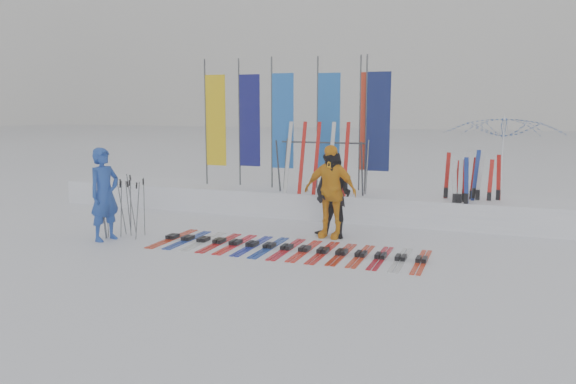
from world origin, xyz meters
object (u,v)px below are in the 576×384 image
at_px(person_yellow, 330,191).
at_px(ski_row, 286,248).
at_px(person_blue, 105,194).
at_px(person_black, 333,195).
at_px(ski_rack, 322,160).
at_px(tent_canopy, 502,166).

relative_size(person_yellow, ski_row, 0.37).
bearing_deg(person_blue, person_black, -53.84).
distance_m(person_yellow, ski_rack, 1.99).
height_order(person_blue, ski_rack, ski_rack).
bearing_deg(person_yellow, person_black, -4.68).
xyz_separation_m(person_yellow, tent_canopy, (3.20, 3.35, 0.30)).
xyz_separation_m(tent_canopy, ski_row, (-3.66, -4.59, -1.20)).
height_order(person_yellow, ski_row, person_yellow).
relative_size(person_black, ski_row, 0.34).
bearing_deg(person_yellow, person_blue, -150.93).
distance_m(person_yellow, ski_row, 1.60).
height_order(person_blue, ski_row, person_blue).
bearing_deg(tent_canopy, person_blue, -144.68).
height_order(person_yellow, tent_canopy, tent_canopy).
bearing_deg(ski_row, person_black, 66.57).
relative_size(person_blue, tent_canopy, 0.66).
height_order(tent_canopy, ski_row, tent_canopy).
relative_size(person_blue, ski_row, 0.36).
bearing_deg(person_black, ski_rack, 132.28).
distance_m(tent_canopy, ski_rack, 4.21).
relative_size(person_blue, person_black, 1.06).
relative_size(ski_row, ski_rack, 2.46).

